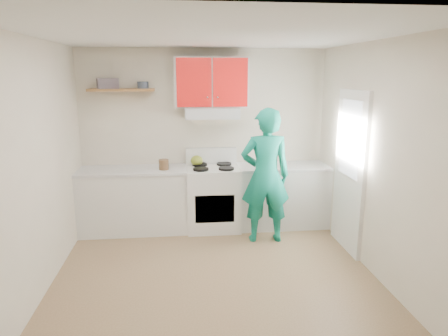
{
  "coord_description": "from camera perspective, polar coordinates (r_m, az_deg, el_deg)",
  "views": [
    {
      "loc": [
        -0.36,
        -4.08,
        2.24
      ],
      "look_at": [
        0.15,
        0.55,
        1.15
      ],
      "focal_mm": 32.43,
      "sensor_mm": 36.0,
      "label": 1
    }
  ],
  "objects": [
    {
      "name": "floor",
      "position": [
        4.67,
        -1.13,
        -15.5
      ],
      "size": [
        3.8,
        3.8,
        0.0
      ],
      "primitive_type": "plane",
      "color": "brown",
      "rests_on": "ground"
    },
    {
      "name": "ceiling",
      "position": [
        4.11,
        -1.3,
        18.18
      ],
      "size": [
        3.6,
        3.8,
        0.04
      ],
      "primitive_type": "cube",
      "color": "white",
      "rests_on": "floor"
    },
    {
      "name": "back_wall",
      "position": [
        6.07,
        -2.82,
        4.24
      ],
      "size": [
        3.6,
        0.04,
        2.6
      ],
      "primitive_type": "cube",
      "color": "beige",
      "rests_on": "floor"
    },
    {
      "name": "front_wall",
      "position": [
        2.4,
        2.9,
        -9.89
      ],
      "size": [
        3.6,
        0.04,
        2.6
      ],
      "primitive_type": "cube",
      "color": "beige",
      "rests_on": "floor"
    },
    {
      "name": "left_wall",
      "position": [
        4.43,
        -25.09,
        -0.35
      ],
      "size": [
        0.04,
        3.8,
        2.6
      ],
      "primitive_type": "cube",
      "color": "beige",
      "rests_on": "floor"
    },
    {
      "name": "right_wall",
      "position": [
        4.71,
        21.15,
        0.76
      ],
      "size": [
        0.04,
        3.8,
        2.6
      ],
      "primitive_type": "cube",
      "color": "beige",
      "rests_on": "floor"
    },
    {
      "name": "door",
      "position": [
        5.38,
        17.3,
        -0.5
      ],
      "size": [
        0.05,
        0.85,
        2.05
      ],
      "primitive_type": "cube",
      "color": "white",
      "rests_on": "floor"
    },
    {
      "name": "door_glass",
      "position": [
        5.29,
        17.34,
        3.97
      ],
      "size": [
        0.01,
        0.55,
        0.95
      ],
      "primitive_type": "cube",
      "color": "white",
      "rests_on": "door"
    },
    {
      "name": "counter_left",
      "position": [
        6.0,
        -12.54,
        -4.53
      ],
      "size": [
        1.52,
        0.6,
        0.9
      ],
      "primitive_type": "cube",
      "color": "silver",
      "rests_on": "floor"
    },
    {
      "name": "counter_right",
      "position": [
        6.14,
        8.15,
        -3.91
      ],
      "size": [
        1.32,
        0.6,
        0.9
      ],
      "primitive_type": "cube",
      "color": "silver",
      "rests_on": "floor"
    },
    {
      "name": "stove",
      "position": [
        5.95,
        -1.57,
        -4.25
      ],
      "size": [
        0.76,
        0.65,
        0.92
      ],
      "primitive_type": "cube",
      "color": "white",
      "rests_on": "floor"
    },
    {
      "name": "range_hood",
      "position": [
        5.81,
        -1.73,
        7.78
      ],
      "size": [
        0.76,
        0.44,
        0.15
      ],
      "primitive_type": "cube",
      "color": "silver",
      "rests_on": "back_wall"
    },
    {
      "name": "upper_cabinets",
      "position": [
        5.84,
        -1.8,
        11.98
      ],
      "size": [
        1.02,
        0.33,
        0.7
      ],
      "primitive_type": "cube",
      "color": "red",
      "rests_on": "back_wall"
    },
    {
      "name": "shelf",
      "position": [
        5.89,
        -14.24,
        10.63
      ],
      "size": [
        0.9,
        0.3,
        0.04
      ],
      "primitive_type": "cube",
      "color": "brown",
      "rests_on": "back_wall"
    },
    {
      "name": "books",
      "position": [
        5.89,
        -16.08,
        11.38
      ],
      "size": [
        0.32,
        0.27,
        0.14
      ],
      "primitive_type": "cube",
      "rotation": [
        0.0,
        0.0,
        0.34
      ],
      "color": "#483F45",
      "rests_on": "shelf"
    },
    {
      "name": "tin",
      "position": [
        5.84,
        -11.36,
        11.4
      ],
      "size": [
        0.17,
        0.17,
        0.1
      ],
      "primitive_type": "cylinder",
      "rotation": [
        0.0,
        0.0,
        0.1
      ],
      "color": "#333D4C",
      "rests_on": "shelf"
    },
    {
      "name": "kettle",
      "position": [
        5.93,
        -3.87,
        1.04
      ],
      "size": [
        0.24,
        0.24,
        0.15
      ],
      "primitive_type": "ellipsoid",
      "rotation": [
        0.0,
        0.0,
        -0.41
      ],
      "color": "olive",
      "rests_on": "stove"
    },
    {
      "name": "crock",
      "position": [
        5.74,
        -8.49,
        0.38
      ],
      "size": [
        0.17,
        0.17,
        0.17
      ],
      "primitive_type": "cylinder",
      "rotation": [
        0.0,
        0.0,
        -0.26
      ],
      "color": "brown",
      "rests_on": "counter_left"
    },
    {
      "name": "cutting_board",
      "position": [
        6.04,
        7.84,
        0.32
      ],
      "size": [
        0.32,
        0.27,
        0.02
      ],
      "primitive_type": "cube",
      "rotation": [
        0.0,
        0.0,
        0.28
      ],
      "color": "olive",
      "rests_on": "counter_right"
    },
    {
      "name": "silicone_mat",
      "position": [
        6.09,
        11.85,
        0.2
      ],
      "size": [
        0.38,
        0.35,
        0.01
      ],
      "primitive_type": "cube",
      "rotation": [
        0.0,
        0.0,
        0.34
      ],
      "color": "red",
      "rests_on": "counter_right"
    },
    {
      "name": "person",
      "position": [
        5.42,
        5.86,
        -1.12
      ],
      "size": [
        0.68,
        0.46,
        1.82
      ],
      "primitive_type": "imported",
      "rotation": [
        0.0,
        0.0,
        3.1
      ],
      "color": "#0E7F68",
      "rests_on": "floor"
    }
  ]
}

